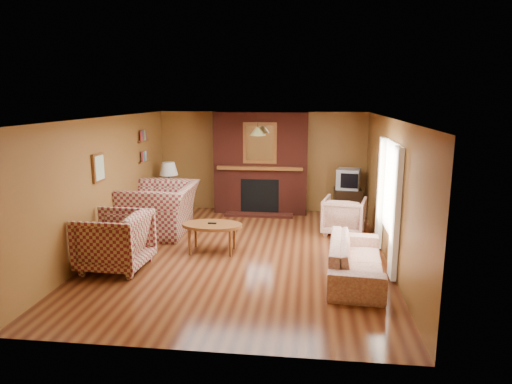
# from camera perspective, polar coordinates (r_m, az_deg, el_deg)

# --- Properties ---
(floor) EXTENTS (6.50, 6.50, 0.00)m
(floor) POSITION_cam_1_polar(r_m,az_deg,el_deg) (8.27, -1.65, -7.62)
(floor) COLOR #481F0F
(floor) RESTS_ON ground
(ceiling) EXTENTS (6.50, 6.50, 0.00)m
(ceiling) POSITION_cam_1_polar(r_m,az_deg,el_deg) (7.80, -1.76, 9.24)
(ceiling) COLOR silver
(ceiling) RESTS_ON wall_back
(wall_back) EXTENTS (6.50, 0.00, 6.50)m
(wall_back) POSITION_cam_1_polar(r_m,az_deg,el_deg) (11.13, 0.76, 3.83)
(wall_back) COLOR brown
(wall_back) RESTS_ON floor
(wall_front) EXTENTS (6.50, 0.00, 6.50)m
(wall_front) POSITION_cam_1_polar(r_m,az_deg,el_deg) (4.86, -7.38, -6.94)
(wall_front) COLOR brown
(wall_front) RESTS_ON floor
(wall_left) EXTENTS (0.00, 6.50, 6.50)m
(wall_left) POSITION_cam_1_polar(r_m,az_deg,el_deg) (8.67, -18.28, 0.92)
(wall_left) COLOR brown
(wall_left) RESTS_ON floor
(wall_right) EXTENTS (0.00, 6.50, 6.50)m
(wall_right) POSITION_cam_1_polar(r_m,az_deg,el_deg) (7.98, 16.35, 0.12)
(wall_right) COLOR brown
(wall_right) RESTS_ON floor
(fireplace) EXTENTS (2.20, 0.82, 2.40)m
(fireplace) POSITION_cam_1_polar(r_m,az_deg,el_deg) (10.87, 0.61, 3.54)
(fireplace) COLOR #4B1910
(fireplace) RESTS_ON floor
(window_right) EXTENTS (0.10, 1.85, 2.00)m
(window_right) POSITION_cam_1_polar(r_m,az_deg,el_deg) (7.79, 16.21, -0.69)
(window_right) COLOR beige
(window_right) RESTS_ON wall_right
(bookshelf) EXTENTS (0.09, 0.55, 0.71)m
(bookshelf) POSITION_cam_1_polar(r_m,az_deg,el_deg) (10.32, -13.73, 5.46)
(bookshelf) COLOR brown
(bookshelf) RESTS_ON wall_left
(botanical_print) EXTENTS (0.05, 0.40, 0.50)m
(botanical_print) POSITION_cam_1_polar(r_m,az_deg,el_deg) (8.33, -19.09, 2.88)
(botanical_print) COLOR brown
(botanical_print) RESTS_ON wall_left
(pendant_light) EXTENTS (0.36, 0.36, 0.48)m
(pendant_light) POSITION_cam_1_polar(r_m,az_deg,el_deg) (10.10, 0.20, 7.57)
(pendant_light) COLOR black
(pendant_light) RESTS_ON ceiling
(plaid_loveseat) EXTENTS (1.42, 1.61, 1.02)m
(plaid_loveseat) POSITION_cam_1_polar(r_m,az_deg,el_deg) (9.50, -11.88, -2.08)
(plaid_loveseat) COLOR maroon
(plaid_loveseat) RESTS_ON floor
(plaid_armchair) EXTENTS (1.08, 1.05, 0.95)m
(plaid_armchair) POSITION_cam_1_polar(r_m,az_deg,el_deg) (7.74, -17.29, -5.85)
(plaid_armchair) COLOR maroon
(plaid_armchair) RESTS_ON floor
(floral_sofa) EXTENTS (0.96, 2.10, 0.60)m
(floral_sofa) POSITION_cam_1_polar(r_m,az_deg,el_deg) (7.27, 12.38, -8.18)
(floral_sofa) COLOR beige
(floral_sofa) RESTS_ON floor
(floral_armchair) EXTENTS (0.97, 0.98, 0.76)m
(floral_armchair) POSITION_cam_1_polar(r_m,az_deg,el_deg) (9.44, 10.97, -2.93)
(floral_armchair) COLOR beige
(floral_armchair) RESTS_ON floor
(coffee_table) EXTENTS (1.09, 0.67, 0.54)m
(coffee_table) POSITION_cam_1_polar(r_m,az_deg,el_deg) (8.23, -5.50, -4.34)
(coffee_table) COLOR brown
(coffee_table) RESTS_ON floor
(side_table) EXTENTS (0.42, 0.42, 0.56)m
(side_table) POSITION_cam_1_polar(r_m,az_deg,el_deg) (10.95, -10.70, -1.43)
(side_table) COLOR brown
(side_table) RESTS_ON floor
(table_lamp) EXTENTS (0.43, 0.43, 0.71)m
(table_lamp) POSITION_cam_1_polar(r_m,az_deg,el_deg) (10.82, -10.84, 2.04)
(table_lamp) COLOR silver
(table_lamp) RESTS_ON side_table
(tv_stand) EXTENTS (0.62, 0.57, 0.66)m
(tv_stand) POSITION_cam_1_polar(r_m,az_deg,el_deg) (10.82, 11.35, -1.32)
(tv_stand) COLOR black
(tv_stand) RESTS_ON floor
(crt_tv) EXTENTS (0.59, 0.59, 0.47)m
(crt_tv) POSITION_cam_1_polar(r_m,az_deg,el_deg) (10.70, 11.48, 1.62)
(crt_tv) COLOR #9FA2A6
(crt_tv) RESTS_ON tv_stand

